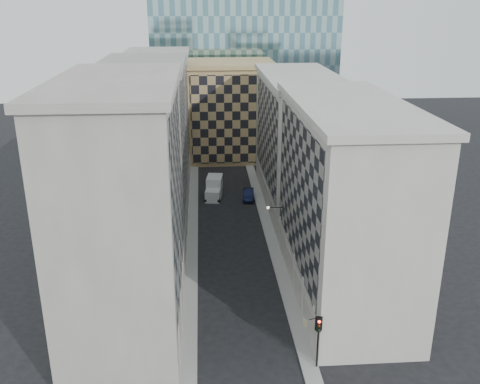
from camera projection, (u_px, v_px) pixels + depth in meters
name	position (u px, v px, depth m)	size (l,w,h in m)	color
sidewalk_west	(192.00, 235.00, 72.00)	(1.50, 100.00, 0.15)	gray
sidewalk_east	(270.00, 233.00, 72.71)	(1.50, 100.00, 0.15)	gray
bldg_left_a	(126.00, 207.00, 49.79)	(10.80, 22.80, 23.70)	gray
bldg_left_b	(147.00, 150.00, 70.58)	(10.80, 22.80, 22.70)	gray
bldg_left_c	(159.00, 118.00, 91.36)	(10.80, 22.80, 21.70)	gray
bldg_right_a	(343.00, 201.00, 55.52)	(10.80, 26.80, 20.70)	#B4AFA5
bldg_right_b	(298.00, 140.00, 80.98)	(10.80, 28.80, 19.70)	#B4AFA5
tan_block	(230.00, 110.00, 104.79)	(16.80, 14.80, 18.80)	tan
church_tower	(216.00, 14.00, 111.86)	(7.20, 7.20, 51.50)	#302A25
flagpoles_left	(179.00, 267.00, 46.75)	(0.10, 6.33, 2.33)	gray
bracket_lamp	(270.00, 208.00, 64.93)	(1.98, 0.36, 0.36)	black
traffic_light	(318.00, 332.00, 45.12)	(0.62, 0.55, 4.92)	black
box_truck	(214.00, 189.00, 85.70)	(3.13, 6.08, 3.19)	silver
dark_car	(248.00, 194.00, 84.88)	(1.67, 4.78, 1.57)	black
shop_sign	(306.00, 323.00, 46.10)	(1.24, 0.67, 0.78)	black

